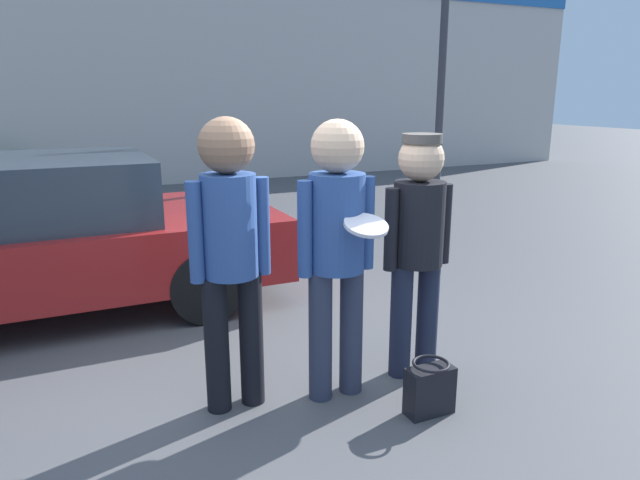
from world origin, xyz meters
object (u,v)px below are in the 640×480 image
(street_lamp, at_px, (458,8))
(handbag, at_px, (430,389))
(person_right, at_px, (418,235))
(person_middle_with_frisbee, at_px, (337,236))
(person_left, at_px, (230,241))
(parked_car_near, at_px, (26,236))

(street_lamp, xyz_separation_m, handbag, (-3.67, -4.74, -2.98))
(person_right, xyz_separation_m, handbag, (-0.21, -0.51, -0.84))
(person_middle_with_frisbee, bearing_deg, handbag, -47.06)
(person_left, relative_size, person_middle_with_frisbee, 1.01)
(handbag, bearing_deg, parked_car_near, 127.83)
(person_middle_with_frisbee, xyz_separation_m, person_right, (0.63, 0.06, -0.07))
(person_left, xyz_separation_m, handbag, (1.06, -0.59, -0.92))
(person_left, height_order, person_middle_with_frisbee, person_left)
(parked_car_near, height_order, handbag, parked_car_near)
(person_left, distance_m, person_right, 1.27)
(person_middle_with_frisbee, distance_m, handbag, 1.10)
(person_middle_with_frisbee, relative_size, person_right, 1.06)
(person_right, bearing_deg, parked_car_near, 135.85)
(street_lamp, bearing_deg, person_middle_with_frisbee, -133.64)
(handbag, bearing_deg, person_middle_with_frisbee, 132.94)
(person_right, distance_m, parked_car_near, 3.46)
(person_left, bearing_deg, street_lamp, 41.31)
(person_middle_with_frisbee, height_order, person_right, person_middle_with_frisbee)
(person_middle_with_frisbee, xyz_separation_m, handbag, (0.42, -0.45, -0.91))
(parked_car_near, distance_m, street_lamp, 6.67)
(person_right, bearing_deg, person_middle_with_frisbee, -174.92)
(person_middle_with_frisbee, height_order, parked_car_near, person_middle_with_frisbee)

